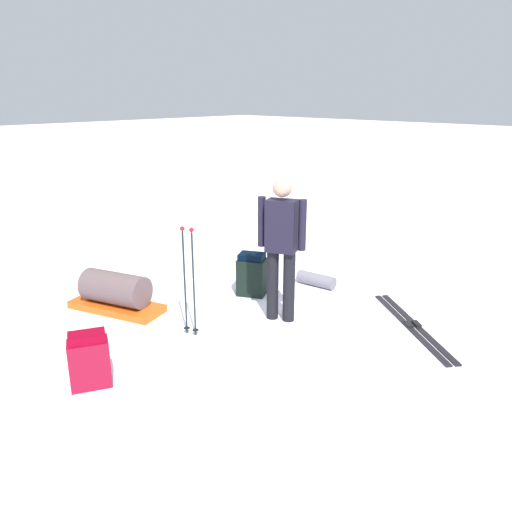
% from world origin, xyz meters
% --- Properties ---
extents(ground_plane, '(80.00, 80.00, 0.00)m').
position_xyz_m(ground_plane, '(0.00, 0.00, 0.00)').
color(ground_plane, white).
extents(skier_standing, '(0.53, 0.34, 1.70)m').
position_xyz_m(skier_standing, '(-0.41, 0.01, 0.95)').
color(skier_standing, black).
rests_on(skier_standing, ground_plane).
extents(ski_pair_near, '(1.57, 1.25, 0.05)m').
position_xyz_m(ski_pair_near, '(-1.66, -0.88, 0.01)').
color(ski_pair_near, black).
rests_on(ski_pair_near, ground_plane).
extents(backpack_large_dark, '(0.45, 0.41, 0.57)m').
position_xyz_m(backpack_large_dark, '(0.38, -0.32, 0.28)').
color(backpack_large_dark, black).
rests_on(backpack_large_dark, ground_plane).
extents(backpack_bright, '(0.36, 0.42, 0.53)m').
position_xyz_m(backpack_bright, '(-0.09, 2.31, 0.26)').
color(backpack_bright, maroon).
rests_on(backpack_bright, ground_plane).
extents(ski_poles_planted_near, '(0.18, 0.10, 1.24)m').
position_xyz_m(ski_poles_planted_near, '(0.06, 1.00, 0.69)').
color(ski_poles_planted_near, black).
rests_on(ski_poles_planted_near, ground_plane).
extents(gear_sled, '(1.28, 0.81, 0.49)m').
position_xyz_m(gear_sled, '(1.24, 1.21, 0.22)').
color(gear_sled, '#E85614').
rests_on(gear_sled, ground_plane).
extents(sleeping_mat_rolled, '(0.57, 0.25, 0.18)m').
position_xyz_m(sleeping_mat_rolled, '(-0.06, -1.16, 0.09)').
color(sleeping_mat_rolled, slate).
rests_on(sleeping_mat_rolled, ground_plane).
extents(thermos_bottle, '(0.07, 0.07, 0.26)m').
position_xyz_m(thermos_bottle, '(1.08, -1.65, 0.13)').
color(thermos_bottle, '#AAAEB9').
rests_on(thermos_bottle, ground_plane).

